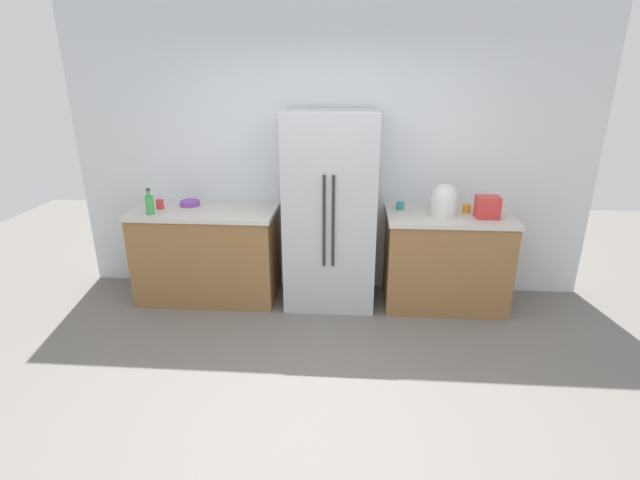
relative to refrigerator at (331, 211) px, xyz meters
The scene contains 12 objects.
ground_plane 1.84m from the refrigerator, 91.15° to the right, with size 10.23×10.23×0.00m, color slate.
kitchen_back_panel 0.73m from the refrigerator, 94.71° to the left, with size 5.11×0.10×3.08m, color silver.
counter_left 1.30m from the refrigerator, behind, with size 1.37×0.68×0.91m.
counter_right 1.20m from the refrigerator, ahead, with size 1.15×0.68×0.91m.
refrigerator is the anchor object (origin of this frame).
toaster 1.43m from the refrigerator, ahead, with size 0.20×0.17×0.20m, color red.
rice_cooker 1.05m from the refrigerator, ahead, with size 0.26×0.26×0.29m.
bottle_a 1.68m from the refrigerator, behind, with size 0.07×0.07×0.24m.
cup_a 0.68m from the refrigerator, 12.21° to the left, with size 0.07×0.07×0.07m, color teal.
cup_b 1.28m from the refrigerator, ahead, with size 0.08×0.08×0.07m, color orange.
cup_c 1.65m from the refrigerator, behind, with size 0.07×0.07×0.09m, color red.
bowl_a 1.41m from the refrigerator, behind, with size 0.19×0.19×0.05m, color purple.
Camera 1 is at (0.24, -2.64, 2.16)m, focal length 26.22 mm.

